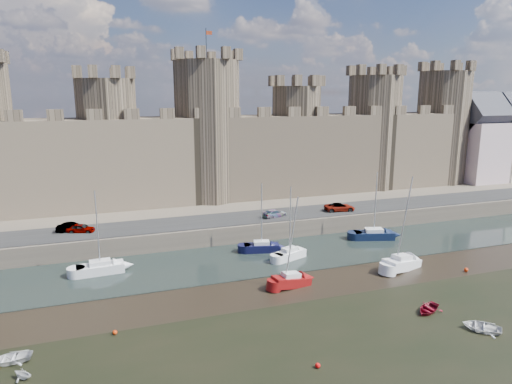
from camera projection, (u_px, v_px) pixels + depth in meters
ground at (330, 369)px, 34.41m from camera, size 160.00×160.00×0.00m
water_channel at (239, 260)px, 56.59m from camera, size 160.00×12.00×0.08m
quay at (186, 192)px, 89.61m from camera, size 160.00×60.00×2.50m
road at (218, 220)px, 65.30m from camera, size 160.00×7.00×0.10m
castle at (193, 146)px, 76.09m from camera, size 108.50×11.00×29.00m
car_0 at (81, 228)px, 59.46m from camera, size 3.81×2.48×1.21m
car_1 at (72, 228)px, 59.64m from camera, size 4.05×1.91×1.28m
car_2 at (275, 213)px, 66.86m from camera, size 4.24×2.71×1.14m
car_3 at (340, 207)px, 70.18m from camera, size 4.94×2.84×1.30m
sailboat_0 at (100, 267)px, 52.35m from camera, size 5.32×2.34×9.74m
sailboat_1 at (262, 247)px, 59.53m from camera, size 4.82×2.79×9.08m
sailboat_2 at (290, 253)px, 56.93m from camera, size 4.57×3.02×9.19m
sailboat_3 at (374, 234)px, 64.66m from camera, size 5.87×3.59×9.63m
sailboat_4 at (291, 280)px, 48.95m from camera, size 4.44×2.27×9.91m
sailboat_5 at (401, 263)px, 53.74m from camera, size 5.53×3.50×11.14m
dinghy_2 at (482, 327)px, 39.87m from camera, size 3.81×3.81×0.65m
dinghy_3 at (23, 374)px, 33.13m from camera, size 1.95×1.90×0.78m
dinghy_4 at (428, 310)px, 43.22m from camera, size 3.47×3.07×0.59m
dinghy_6 at (10, 359)px, 35.19m from camera, size 3.38×2.57×0.66m
buoy_1 at (115, 332)px, 39.28m from camera, size 0.42×0.42×0.42m
buoy_3 at (466, 270)px, 53.05m from camera, size 0.48×0.48×0.48m
buoy_4 at (318, 365)px, 34.52m from camera, size 0.41×0.41×0.41m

